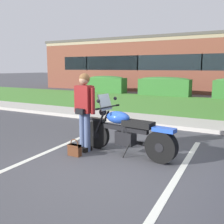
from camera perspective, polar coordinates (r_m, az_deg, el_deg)
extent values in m
plane|color=#424247|center=(5.02, 2.27, -11.82)|extent=(140.00, 140.00, 0.00)
cube|color=#B7B2A8|center=(8.22, 13.74, -3.16)|extent=(60.00, 0.20, 0.12)
cube|color=#B7B2A8|center=(9.03, 15.20, -2.22)|extent=(60.00, 1.50, 0.08)
cube|color=#478433|center=(13.21, 19.84, 1.13)|extent=(60.00, 7.14, 0.06)
cube|color=silver|center=(6.18, -12.60, -7.84)|extent=(0.37, 4.40, 0.01)
cube|color=silver|center=(4.86, 14.07, -12.76)|extent=(0.37, 4.40, 0.01)
cylinder|color=black|center=(6.09, -3.23, -4.81)|extent=(0.65, 0.18, 0.64)
cylinder|color=black|center=(6.09, -3.23, -4.81)|extent=(0.19, 0.14, 0.18)
cylinder|color=black|center=(5.25, 10.49, -7.30)|extent=(0.66, 0.26, 0.64)
cylinder|color=black|center=(5.25, 10.49, -7.30)|extent=(0.20, 0.22, 0.18)
cube|color=black|center=(6.01, -3.26, -1.58)|extent=(0.45, 0.19, 0.06)
cube|color=blue|center=(5.14, 11.10, -3.75)|extent=(0.46, 0.25, 0.08)
cylinder|color=black|center=(5.88, -2.73, -2.53)|extent=(0.31, 0.08, 0.58)
cylinder|color=black|center=(6.00, -1.76, -2.28)|extent=(0.31, 0.08, 0.58)
sphere|color=black|center=(5.87, -1.98, 0.03)|extent=(0.17, 0.17, 0.17)
cylinder|color=black|center=(5.77, -0.90, 1.07)|extent=(0.12, 0.72, 0.03)
cylinder|color=black|center=(5.49, -3.17, 0.62)|extent=(0.06, 0.10, 0.04)
cylinder|color=black|center=(6.05, 1.17, 1.47)|extent=(0.06, 0.10, 0.04)
sphere|color=black|center=(5.52, -2.95, 2.36)|extent=(0.08, 0.08, 0.08)
sphere|color=black|center=(6.00, 0.68, 2.93)|extent=(0.08, 0.08, 0.08)
cube|color=#B2BCC6|center=(5.80, -1.53, 2.11)|extent=(0.18, 0.37, 0.35)
cube|color=black|center=(5.59, 2.70, -3.56)|extent=(1.10, 0.23, 0.10)
ellipsoid|color=blue|center=(5.64, 1.28, -1.15)|extent=(0.59, 0.39, 0.26)
cube|color=black|center=(5.39, 5.63, -2.56)|extent=(0.67, 0.36, 0.12)
cube|color=black|center=(5.63, 2.94, -5.58)|extent=(0.43, 0.29, 0.28)
cylinder|color=black|center=(5.60, 2.66, -3.95)|extent=(0.19, 0.14, 0.21)
cylinder|color=black|center=(5.57, 3.25, -4.05)|extent=(0.19, 0.14, 0.21)
cylinder|color=black|center=(5.58, 6.92, -6.82)|extent=(0.61, 0.15, 0.08)
cylinder|color=black|center=(5.49, 8.75, -7.14)|extent=(0.61, 0.15, 0.08)
cylinder|color=black|center=(5.49, 3.05, -8.24)|extent=(0.13, 0.11, 0.30)
cube|color=black|center=(5.93, -5.39, -7.93)|extent=(0.14, 0.25, 0.10)
cube|color=black|center=(6.02, -6.39, -7.68)|extent=(0.14, 0.25, 0.10)
cylinder|color=#47567A|center=(5.84, -5.32, -4.33)|extent=(0.14, 0.14, 0.86)
cylinder|color=#47567A|center=(5.94, -6.32, -4.13)|extent=(0.14, 0.14, 0.86)
cube|color=maroon|center=(5.76, -5.94, 2.74)|extent=(0.41, 0.27, 0.58)
cube|color=maroon|center=(5.74, -5.99, 5.42)|extent=(0.32, 0.24, 0.06)
sphere|color=#A87A5B|center=(5.73, -6.01, 6.82)|extent=(0.21, 0.21, 0.21)
sphere|color=brown|center=(5.74, -5.92, 7.13)|extent=(0.23, 0.23, 0.23)
cube|color=black|center=(5.70, -6.79, 0.12)|extent=(0.23, 0.13, 0.12)
cylinder|color=maroon|center=(5.60, -4.14, 2.38)|extent=(0.09, 0.09, 0.56)
cylinder|color=maroon|center=(5.93, -7.64, 2.71)|extent=(0.09, 0.09, 0.56)
cube|color=#562D19|center=(5.66, -8.02, -8.09)|extent=(0.28, 0.12, 0.24)
cube|color=#562D19|center=(5.63, -8.08, -7.14)|extent=(0.28, 0.13, 0.04)
torus|color=#562D19|center=(5.62, -8.06, -6.73)|extent=(0.20, 0.02, 0.20)
cube|color=#336B2D|center=(19.24, -1.15, 5.70)|extent=(2.84, 0.90, 1.10)
ellipsoid|color=#336B2D|center=(19.21, -1.15, 7.33)|extent=(2.69, 0.84, 0.28)
cube|color=#336B2D|center=(17.46, 11.12, 5.14)|extent=(3.31, 0.90, 1.10)
ellipsoid|color=#336B2D|center=(17.43, 11.18, 6.94)|extent=(3.15, 0.84, 0.28)
cube|color=brown|center=(22.93, 20.57, 9.29)|extent=(27.26, 8.09, 3.96)
cube|color=#998466|center=(19.09, 18.95, 15.06)|extent=(27.26, 0.10, 0.24)
cube|color=#4C4742|center=(23.04, 20.88, 14.46)|extent=(27.53, 8.17, 0.20)
cube|color=#1E282D|center=(18.98, 18.67, 10.07)|extent=(23.17, 0.06, 1.10)
cube|color=brown|center=(22.64, -5.42, 10.35)|extent=(0.08, 0.04, 1.20)
cube|color=brown|center=(20.37, 5.55, 10.45)|extent=(0.08, 0.04, 1.20)
cube|color=brown|center=(18.97, 18.67, 10.07)|extent=(0.08, 0.04, 1.20)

